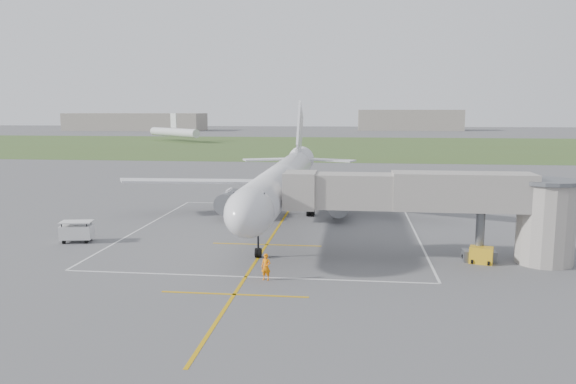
# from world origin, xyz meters

# --- Properties ---
(ground) EXTENTS (700.00, 700.00, 0.00)m
(ground) POSITION_xyz_m (0.00, 0.00, 0.00)
(ground) COLOR #515154
(ground) RESTS_ON ground
(grass_strip) EXTENTS (700.00, 120.00, 0.02)m
(grass_strip) POSITION_xyz_m (0.00, 130.00, 0.01)
(grass_strip) COLOR #3F5625
(grass_strip) RESTS_ON ground
(apron_markings) EXTENTS (28.20, 60.00, 0.01)m
(apron_markings) POSITION_xyz_m (0.00, -5.82, 0.01)
(apron_markings) COLOR #C2910B
(apron_markings) RESTS_ON ground
(airliner) EXTENTS (38.93, 46.75, 13.52)m
(airliner) POSITION_xyz_m (-0.00, 0.75, 4.39)
(airliner) COLOR silver
(airliner) RESTS_ON ground
(jet_bridge) EXTENTS (23.40, 5.00, 7.20)m
(jet_bridge) POSITION_xyz_m (15.72, -13.50, 4.74)
(jet_bridge) COLOR gray
(jet_bridge) RESTS_ON ground
(gpu_unit) EXTENTS (2.03, 1.66, 1.33)m
(gpu_unit) POSITION_xyz_m (18.03, -14.16, 0.66)
(gpu_unit) COLOR gold
(gpu_unit) RESTS_ON ground
(baggage_cart) EXTENTS (3.07, 2.15, 1.96)m
(baggage_cart) POSITION_xyz_m (-17.66, -11.02, 1.00)
(baggage_cart) COLOR silver
(baggage_cart) RESTS_ON ground
(ramp_worker_nose) EXTENTS (0.79, 0.60, 1.95)m
(ramp_worker_nose) POSITION_xyz_m (1.62, -20.59, 0.98)
(ramp_worker_nose) COLOR orange
(ramp_worker_nose) RESTS_ON ground
(ramp_worker_wing) EXTENTS (1.01, 0.96, 1.66)m
(ramp_worker_wing) POSITION_xyz_m (-5.63, 1.32, 0.83)
(ramp_worker_wing) COLOR orange
(ramp_worker_wing) RESTS_ON ground
(distant_hangars) EXTENTS (345.00, 49.00, 12.00)m
(distant_hangars) POSITION_xyz_m (-16.15, 265.19, 5.17)
(distant_hangars) COLOR gray
(distant_hangars) RESTS_ON ground
(distant_aircraft) EXTENTS (181.67, 51.48, 8.85)m
(distant_aircraft) POSITION_xyz_m (19.65, 162.07, 3.59)
(distant_aircraft) COLOR silver
(distant_aircraft) RESTS_ON ground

